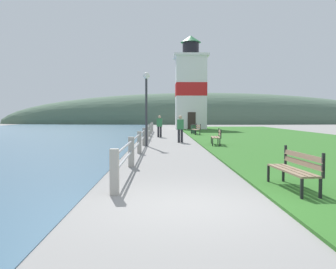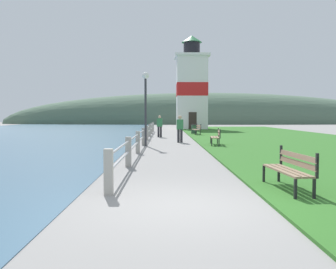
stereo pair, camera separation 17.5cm
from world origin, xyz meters
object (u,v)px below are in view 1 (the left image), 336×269
Objects in this scene: park_bench_near at (296,167)px; park_bench_midway at (217,136)px; person_by_railing at (180,128)px; lamp_post at (146,95)px; lighthouse at (191,88)px; park_bench_far at (197,129)px; trash_bin at (194,129)px; person_strolling at (160,125)px.

park_bench_near and park_bench_midway have the same top height.
person_by_railing is at bearing -47.71° from park_bench_midway.
lamp_post reaches higher than person_by_railing.
lighthouse reaches higher than park_bench_near.
park_bench_far is at bearing -13.28° from person_by_railing.
person_by_railing is 0.41× the size of lamp_post.
person_by_railing is at bearing 52.54° from lamp_post.
lighthouse is 12.05m from trash_bin.
person_strolling is at bearing -63.03° from park_bench_midway.
park_bench_far is 13.83m from lighthouse.
person_by_railing is 1.96× the size of trash_bin.
park_bench_midway is 1.01× the size of park_bench_far.
park_bench_midway is at bearing -90.88° from lighthouse.
trash_bin is at bearing -92.94° from lighthouse.
trash_bin is 13.46m from lamp_post.
lighthouse is 16.76m from person_strolling.
park_bench_far is 0.47× the size of lamp_post.
lamp_post is at bearing 141.23° from person_by_railing.
lamp_post is at bearing -179.39° from person_strolling.
park_bench_near is 36.29m from lighthouse.
park_bench_near is 0.49× the size of lamp_post.
person_by_railing is (-2.24, -21.42, -3.92)m from lighthouse.
lighthouse reaches higher than park_bench_far.
park_bench_near is at bearing 94.95° from park_bench_midway.
park_bench_far is 11.65m from lamp_post.
person_by_railing reaches higher than park_bench_near.
person_by_railing is at bearing 72.15° from park_bench_far.
trash_bin is at bearing -93.16° from park_bench_near.
park_bench_near is 1.18× the size of person_by_railing.
lighthouse is 13.02× the size of trash_bin.
park_bench_midway is at bearing 0.85° from lamp_post.
lighthouse is at bearing 80.08° from lamp_post.
lighthouse is 21.89m from person_by_railing.
lighthouse reaches higher than person_strolling.
person_strolling is (-3.55, -15.90, -3.92)m from lighthouse.
person_strolling reaches higher than park_bench_near.
park_bench_far is 8.47m from person_by_railing.
trash_bin is (1.66, 10.21, -0.47)m from person_by_railing.
park_bench_far is at bearing -93.36° from park_bench_near.
park_bench_far is (-0.12, 10.77, -0.00)m from park_bench_midway.
park_bench_midway is at bearing -153.16° from person_strolling.
person_by_railing is (-1.75, -8.28, 0.35)m from park_bench_far.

